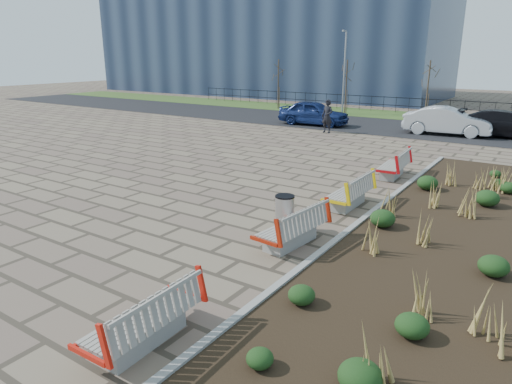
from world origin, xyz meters
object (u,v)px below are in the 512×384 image
Objects in this scene: litter_bin at (285,214)px; car_black at (507,124)px; bench_b at (291,225)px; pedestrian at (327,116)px; bench_a at (141,316)px; bench_d at (392,164)px; car_silver at (447,121)px; bench_c at (348,191)px; car_blue at (314,113)px; lamp_west at (344,74)px.

car_black is at bearing 80.64° from litter_bin.
car_black is (2.53, 19.60, 0.25)m from bench_b.
bench_a is at bearing -63.56° from pedestrian.
car_black is at bearing 74.35° from bench_d.
car_black is at bearing 82.65° from bench_a.
bench_b is 0.44× the size of car_silver.
bench_a is 1.00× the size of bench_c.
car_silver is (8.04, 0.81, 0.01)m from car_blue.
bench_c is at bearing -66.04° from lamp_west.
bench_c is 2.84m from litter_bin.
car_blue is 6.37m from lamp_west.
car_silver reaches higher than bench_c.
lamp_west reaches higher than car_black.
litter_bin is 17.92m from car_silver.
car_silver reaches higher than bench_a.
bench_b is 19.76m from car_black.
bench_d is (0.00, 7.71, 0.00)m from bench_b.
bench_d is at bearing -60.70° from lamp_west.
bench_a is 24.49m from car_black.
bench_d is at bearing 165.55° from car_black.
lamp_west is at bearing 114.28° from bench_c.
bench_c is at bearing 168.63° from car_black.
bench_a is 1.00× the size of bench_b.
bench_a and bench_b have the same top height.
bench_d is (0.00, 12.47, 0.00)m from bench_a.
pedestrian is (-6.39, 20.29, 0.46)m from bench_a.
car_blue is at bearing 140.63° from pedestrian.
bench_b and bench_d have the same top height.
car_silver is 0.94× the size of car_black.
car_blue is (-7.84, 17.10, 0.32)m from litter_bin.
bench_d is 1.09× the size of pedestrian.
car_silver is (0.20, 17.91, 0.33)m from litter_bin.
litter_bin is 0.21× the size of car_blue.
litter_bin is 0.19× the size of car_black.
litter_bin is at bearing -158.73° from car_blue.
bench_c is at bearing 96.25° from bench_b.
litter_bin is (-0.58, -2.78, -0.03)m from bench_c.
bench_d is 18.57m from lamp_west.
car_silver reaches higher than litter_bin.
car_blue reaches higher than car_black.
lamp_west is (-0.58, 5.93, 2.25)m from car_blue.
bench_a is at bearing -89.68° from bench_c.
bench_d is at bearing 90.32° from bench_c.
car_silver is at bearing 88.38° from bench_d.
bench_a is 21.28m from pedestrian.
car_blue is at bearing 90.51° from car_silver.
car_blue reaches higher than bench_a.
car_blue is (-8.42, 22.57, 0.29)m from bench_a.
bench_b is at bearing -50.53° from litter_bin.
lamp_west is at bearing 115.67° from bench_d.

